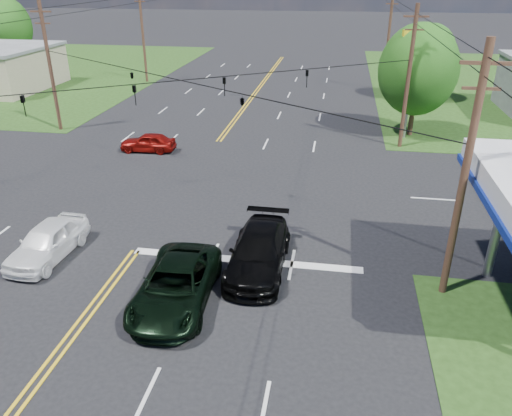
% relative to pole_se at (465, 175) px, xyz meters
% --- Properties ---
extents(ground, '(280.00, 280.00, 0.00)m').
position_rel_pole_se_xyz_m(ground, '(-13.00, 9.00, -4.92)').
color(ground, black).
rests_on(ground, ground).
extents(stop_bar, '(10.00, 0.50, 0.02)m').
position_rel_pole_se_xyz_m(stop_bar, '(-8.00, 1.00, -4.92)').
color(stop_bar, silver).
rests_on(stop_bar, ground).
extents(pole_se, '(1.60, 0.28, 9.50)m').
position_rel_pole_se_xyz_m(pole_se, '(0.00, 0.00, 0.00)').
color(pole_se, '#482C1E').
rests_on(pole_se, ground).
extents(pole_nw, '(1.60, 0.28, 9.50)m').
position_rel_pole_se_xyz_m(pole_nw, '(-26.00, 18.00, 0.00)').
color(pole_nw, '#482C1E').
rests_on(pole_nw, ground).
extents(pole_ne, '(1.60, 0.28, 9.50)m').
position_rel_pole_se_xyz_m(pole_ne, '(0.00, 18.00, 0.00)').
color(pole_ne, '#482C1E').
rests_on(pole_ne, ground).
extents(pole_left_far, '(1.60, 0.28, 10.00)m').
position_rel_pole_se_xyz_m(pole_left_far, '(-26.00, 37.00, 0.25)').
color(pole_left_far, '#482C1E').
rests_on(pole_left_far, ground).
extents(pole_right_far, '(1.60, 0.28, 10.00)m').
position_rel_pole_se_xyz_m(pole_right_far, '(0.00, 37.00, 0.25)').
color(pole_right_far, '#482C1E').
rests_on(pole_right_far, ground).
extents(span_wire_signals, '(26.00, 18.00, 1.13)m').
position_rel_pole_se_xyz_m(span_wire_signals, '(-13.00, 9.00, 1.08)').
color(span_wire_signals, black).
rests_on(span_wire_signals, ground).
extents(power_lines, '(26.04, 100.00, 0.64)m').
position_rel_pole_se_xyz_m(power_lines, '(-13.00, 7.00, 3.68)').
color(power_lines, black).
rests_on(power_lines, ground).
extents(tree_right_a, '(5.70, 5.70, 8.18)m').
position_rel_pole_se_xyz_m(tree_right_a, '(1.00, 21.00, -0.05)').
color(tree_right_a, '#482C1E').
rests_on(tree_right_a, ground).
extents(tree_right_b, '(4.94, 4.94, 7.09)m').
position_rel_pole_se_xyz_m(tree_right_b, '(3.50, 33.00, -0.70)').
color(tree_right_b, '#482C1E').
rests_on(tree_right_b, ground).
extents(tree_far_l, '(6.08, 6.08, 8.72)m').
position_rel_pole_se_xyz_m(tree_far_l, '(-45.00, 41.00, 0.28)').
color(tree_far_l, '#482C1E').
rests_on(tree_far_l, ground).
extents(pickup_dkgreen, '(2.80, 5.70, 1.56)m').
position_rel_pole_se_xyz_m(pickup_dkgreen, '(-10.00, -2.39, -4.14)').
color(pickup_dkgreen, black).
rests_on(pickup_dkgreen, ground).
extents(suv_black, '(2.29, 5.58, 1.62)m').
position_rel_pole_se_xyz_m(suv_black, '(-7.35, 0.50, -4.11)').
color(suv_black, black).
rests_on(suv_black, ground).
extents(pickup_white, '(2.08, 4.63, 1.54)m').
position_rel_pole_se_xyz_m(pickup_white, '(-16.50, -0.10, -4.14)').
color(pickup_white, white).
rests_on(pickup_white, ground).
extents(sedan_red, '(3.84, 1.70, 1.29)m').
position_rel_pole_se_xyz_m(sedan_red, '(-17.29, 14.14, -4.27)').
color(sedan_red, maroon).
rests_on(sedan_red, ground).
extents(polesign_ne, '(2.10, 0.95, 7.77)m').
position_rel_pole_se_xyz_m(polesign_ne, '(0.51, 20.18, 1.09)').
color(polesign_ne, '#A5A5AA').
rests_on(polesign_ne, ground).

